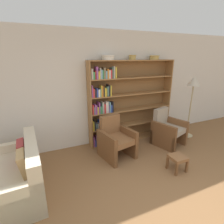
% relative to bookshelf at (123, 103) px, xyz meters
% --- Properties ---
extents(ground_plane, '(24.00, 24.00, 0.00)m').
position_rel_bookshelf_xyz_m(ground_plane, '(-0.26, -2.60, -1.04)').
color(ground_plane, brown).
extents(wall_back, '(12.00, 0.06, 2.75)m').
position_rel_bookshelf_xyz_m(wall_back, '(-0.26, 0.17, 0.34)').
color(wall_back, silver).
rests_on(wall_back, ground).
extents(bookshelf, '(2.27, 0.30, 2.08)m').
position_rel_bookshelf_xyz_m(bookshelf, '(0.00, 0.00, 0.00)').
color(bookshelf, olive).
rests_on(bookshelf, ground).
extents(bowl_stoneware, '(0.29, 0.29, 0.11)m').
position_rel_bookshelf_xyz_m(bowl_stoneware, '(-0.41, -0.02, 1.10)').
color(bowl_stoneware, silver).
rests_on(bowl_stoneware, bookshelf).
extents(bowl_cream, '(0.18, 0.18, 0.11)m').
position_rel_bookshelf_xyz_m(bowl_cream, '(0.21, -0.02, 1.10)').
color(bowl_cream, tan).
rests_on(bowl_cream, bookshelf).
extents(bowl_slate, '(0.25, 0.25, 0.10)m').
position_rel_bookshelf_xyz_m(bowl_slate, '(0.85, -0.02, 1.10)').
color(bowl_slate, tan).
rests_on(bowl_slate, bookshelf).
extents(couch, '(0.98, 1.51, 0.85)m').
position_rel_bookshelf_xyz_m(couch, '(-2.47, -1.04, -0.74)').
color(couch, beige).
rests_on(couch, ground).
extents(armchair_leather, '(0.76, 0.80, 0.90)m').
position_rel_bookshelf_xyz_m(armchair_leather, '(-0.50, -0.65, -0.64)').
color(armchair_leather, brown).
rests_on(armchair_leather, ground).
extents(armchair_cushioned, '(0.82, 0.85, 0.90)m').
position_rel_bookshelf_xyz_m(armchair_cushioned, '(0.94, -0.65, -0.64)').
color(armchair_cushioned, brown).
rests_on(armchair_cushioned, ground).
extents(floor_lamp, '(0.33, 0.33, 1.67)m').
position_rel_bookshelf_xyz_m(floor_lamp, '(1.80, -0.50, 0.36)').
color(floor_lamp, tan).
rests_on(floor_lamp, ground).
extents(footstool, '(0.29, 0.29, 0.32)m').
position_rel_bookshelf_xyz_m(footstool, '(0.38, -1.62, -0.79)').
color(footstool, brown).
rests_on(footstool, ground).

